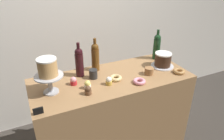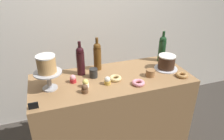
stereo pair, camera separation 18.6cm
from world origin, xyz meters
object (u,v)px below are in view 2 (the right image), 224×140
object	(u,v)px
price_sign_chalkboard	(33,106)
donut_glazed	(115,78)
cupcake_lemon	(86,83)
donut_pink	(138,83)
chocolate_round_cake	(166,62)
cupcake_chocolate	(85,89)
cupcake_vanilla	(107,81)
donut_maple	(182,75)
wine_bottle_amber	(97,56)
cookie_stack	(150,73)
white_layer_cake	(46,64)
cake_stand_pedestal	(49,77)
coffee_cup_ceramic	(94,73)
wine_bottle_green	(162,48)
cupcake_strawberry	(73,79)
wine_bottle_dark_red	(80,60)

from	to	relation	value
price_sign_chalkboard	donut_glazed	bearing A→B (deg)	16.72
cupcake_lemon	donut_pink	bearing A→B (deg)	-13.34
chocolate_round_cake	cupcake_chocolate	size ratio (longest dim) A/B	2.22
cupcake_vanilla	donut_glazed	size ratio (longest dim) A/B	0.66
donut_maple	price_sign_chalkboard	xyz separation A→B (m)	(-1.31, -0.07, 0.01)
wine_bottle_amber	donut_glazed	xyz separation A→B (m)	(0.10, -0.26, -0.13)
donut_pink	cookie_stack	size ratio (longest dim) A/B	1.33
white_layer_cake	cookie_stack	xyz separation A→B (m)	(0.90, -0.07, -0.20)
cake_stand_pedestal	cookie_stack	xyz separation A→B (m)	(0.90, -0.07, -0.07)
coffee_cup_ceramic	wine_bottle_amber	bearing A→B (deg)	61.80
wine_bottle_green	price_sign_chalkboard	size ratio (longest dim) A/B	4.65
donut_maple	coffee_cup_ceramic	distance (m)	0.82
donut_pink	donut_glazed	xyz separation A→B (m)	(-0.16, 0.14, 0.00)
wine_bottle_amber	donut_pink	bearing A→B (deg)	-57.34
cupcake_strawberry	price_sign_chalkboard	size ratio (longest dim) A/B	1.06
white_layer_cake	cupcake_lemon	world-z (taller)	white_layer_cake
donut_maple	donut_glazed	xyz separation A→B (m)	(-0.61, 0.14, 0.00)
wine_bottle_dark_red	coffee_cup_ceramic	distance (m)	0.17
white_layer_cake	cupcake_lemon	distance (m)	0.36
cupcake_vanilla	cake_stand_pedestal	bearing A→B (deg)	169.83
wine_bottle_amber	donut_glazed	world-z (taller)	wine_bottle_amber
wine_bottle_dark_red	cupcake_lemon	xyz separation A→B (m)	(-0.01, -0.24, -0.11)
cookie_stack	donut_glazed	bearing A→B (deg)	173.17
wine_bottle_green	donut_maple	xyz separation A→B (m)	(-0.00, -0.38, -0.13)
cake_stand_pedestal	wine_bottle_dark_red	distance (m)	0.35
cake_stand_pedestal	wine_bottle_amber	world-z (taller)	wine_bottle_amber
white_layer_cake	wine_bottle_amber	size ratio (longest dim) A/B	0.47
chocolate_round_cake	cupcake_strawberry	size ratio (longest dim) A/B	2.22
donut_pink	cupcake_strawberry	bearing A→B (deg)	157.83
donut_pink	donut_maple	bearing A→B (deg)	0.10
donut_pink	coffee_cup_ceramic	distance (m)	0.42
white_layer_cake	wine_bottle_dark_red	distance (m)	0.36
wine_bottle_amber	cookie_stack	distance (m)	0.53
cake_stand_pedestal	wine_bottle_dark_red	world-z (taller)	wine_bottle_dark_red
wine_bottle_dark_red	donut_pink	xyz separation A→B (m)	(0.43, -0.35, -0.13)
donut_glazed	cookie_stack	distance (m)	0.33
donut_maple	wine_bottle_dark_red	bearing A→B (deg)	158.32
coffee_cup_ceramic	donut_pink	bearing A→B (deg)	-36.93
white_layer_cake	price_sign_chalkboard	size ratio (longest dim) A/B	2.17
wine_bottle_amber	price_sign_chalkboard	xyz separation A→B (m)	(-0.61, -0.47, -0.12)
white_layer_cake	wine_bottle_amber	world-z (taller)	wine_bottle_amber
donut_pink	coffee_cup_ceramic	world-z (taller)	coffee_cup_ceramic
wine_bottle_dark_red	cupcake_strawberry	bearing A→B (deg)	-127.13
cupcake_lemon	cupcake_strawberry	world-z (taller)	same
wine_bottle_amber	donut_pink	world-z (taller)	wine_bottle_amber
wine_bottle_amber	wine_bottle_green	xyz separation A→B (m)	(0.70, -0.02, 0.00)
cookie_stack	price_sign_chalkboard	world-z (taller)	cookie_stack
chocolate_round_cake	cupcake_chocolate	xyz separation A→B (m)	(-0.85, -0.17, -0.04)
wine_bottle_green	wine_bottle_dark_red	world-z (taller)	same
donut_glazed	coffee_cup_ceramic	xyz separation A→B (m)	(-0.17, 0.11, 0.03)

